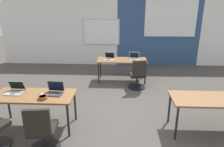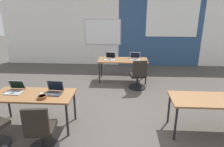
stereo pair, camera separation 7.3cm
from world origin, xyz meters
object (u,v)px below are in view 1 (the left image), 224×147
at_px(desk_near_left, 34,97).
at_px(snack_bowl, 43,97).
at_px(laptop_far_right, 134,58).
at_px(laptop_near_left_end, 15,90).
at_px(desk_far_center, 122,61).
at_px(laptop_far_left, 109,58).
at_px(chair_near_left_inner, 42,133).
at_px(laptop_near_left_inner, 55,91).
at_px(desk_near_right, 213,101).
at_px(chair_far_right, 137,77).
at_px(mouse_near_left_inner, 42,94).

distance_m(desk_near_left, snack_bowl, 0.32).
height_order(desk_near_left, snack_bowl, snack_bowl).
relative_size(laptop_far_right, snack_bowl, 2.04).
relative_size(desk_near_left, laptop_near_left_end, 4.75).
bearing_deg(desk_far_center, laptop_far_right, 8.86).
xyz_separation_m(laptop_near_left_end, laptop_far_left, (1.75, 2.72, 0.00)).
bearing_deg(desk_far_center, chair_near_left_inner, -110.37).
relative_size(chair_near_left_inner, snack_bowl, 5.18).
xyz_separation_m(desk_near_left, laptop_near_left_end, (-0.42, 0.09, 0.11)).
bearing_deg(laptop_near_left_inner, laptop_near_left_end, -176.61).
bearing_deg(laptop_far_left, laptop_near_left_inner, -99.73).
xyz_separation_m(laptop_far_left, chair_near_left_inner, (-0.91, -3.58, -0.39)).
bearing_deg(laptop_near_left_end, desk_near_right, -0.01).
relative_size(desk_near_right, snack_bowl, 9.01).
xyz_separation_m(chair_far_right, laptop_near_left_end, (-2.64, -2.02, 0.39)).
bearing_deg(laptop_far_right, desk_far_center, -164.89).
bearing_deg(laptop_near_left_end, desk_far_center, 52.61).
relative_size(laptop_near_left_end, laptop_near_left_inner, 0.96).
distance_m(laptop_far_right, chair_far_right, 0.85).
distance_m(desk_far_center, laptop_near_left_end, 3.47).
height_order(chair_far_right, mouse_near_left_inner, chair_far_right).
bearing_deg(laptop_far_left, laptop_near_left_end, -113.67).
bearing_deg(snack_bowl, laptop_far_left, 70.17).
xyz_separation_m(chair_far_right, laptop_far_left, (-0.89, 0.70, 0.39)).
bearing_deg(desk_near_right, mouse_near_left_inner, 179.99).
bearing_deg(desk_near_left, desk_far_center, 57.99).
relative_size(desk_far_center, laptop_near_left_inner, 4.58).
xyz_separation_m(desk_near_right, laptop_near_left_end, (-3.92, 0.09, 0.11)).
height_order(laptop_far_right, snack_bowl, laptop_far_right).
height_order(laptop_far_left, chair_near_left_inner, laptop_far_left).
distance_m(desk_near_left, laptop_far_left, 3.11).
bearing_deg(desk_near_left, mouse_near_left_inner, 0.13).
height_order(laptop_far_right, laptop_far_left, laptop_far_left).
relative_size(laptop_near_left_end, snack_bowl, 1.90).
distance_m(desk_near_left, laptop_near_left_end, 0.44).
bearing_deg(chair_near_left_inner, laptop_far_right, -122.25).
distance_m(laptop_near_left_end, snack_bowl, 0.73).
relative_size(desk_far_center, laptop_far_left, 4.28).
bearing_deg(laptop_near_left_end, laptop_far_left, 58.51).
bearing_deg(chair_far_right, snack_bowl, 39.70).
bearing_deg(chair_far_right, laptop_near_left_inner, 38.53).
relative_size(desk_near_right, chair_far_right, 1.74).
xyz_separation_m(laptop_far_left, snack_bowl, (-1.08, -2.99, -0.01)).
distance_m(desk_near_left, laptop_near_left_inner, 0.42).
xyz_separation_m(desk_near_right, chair_far_right, (-1.28, 2.11, -0.28)).
xyz_separation_m(desk_far_center, laptop_far_right, (0.39, 0.06, 0.11)).
bearing_deg(desk_near_right, laptop_near_left_end, 178.69).
xyz_separation_m(laptop_far_right, laptop_near_left_inner, (-1.74, -2.78, 0.00)).
bearing_deg(desk_far_center, laptop_near_left_end, -128.69).
height_order(desk_near_right, laptop_far_left, laptop_far_left).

